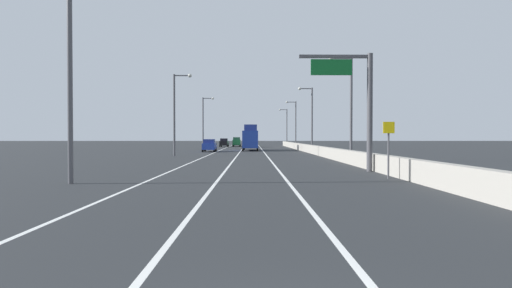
% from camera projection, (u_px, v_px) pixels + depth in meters
% --- Properties ---
extents(ground_plane, '(320.00, 320.00, 0.00)m').
position_uv_depth(ground_plane, '(253.00, 150.00, 67.54)').
color(ground_plane, '#26282B').
extents(lane_stripe_left, '(0.16, 130.00, 0.00)m').
position_uv_depth(lane_stripe_left, '(215.00, 152.00, 58.49)').
color(lane_stripe_left, silver).
rests_on(lane_stripe_left, ground_plane).
extents(lane_stripe_center, '(0.16, 130.00, 0.00)m').
position_uv_depth(lane_stripe_center, '(240.00, 152.00, 58.52)').
color(lane_stripe_center, silver).
rests_on(lane_stripe_center, ground_plane).
extents(lane_stripe_right, '(0.16, 130.00, 0.00)m').
position_uv_depth(lane_stripe_right, '(264.00, 152.00, 58.56)').
color(lane_stripe_right, silver).
rests_on(lane_stripe_right, ground_plane).
extents(jersey_barrier_right, '(0.60, 120.00, 1.10)m').
position_uv_depth(jersey_barrier_right, '(328.00, 153.00, 43.62)').
color(jersey_barrier_right, '#9E998E').
rests_on(jersey_barrier_right, ground_plane).
extents(overhead_sign_gantry, '(4.68, 0.36, 7.50)m').
position_uv_depth(overhead_sign_gantry, '(358.00, 97.00, 26.18)').
color(overhead_sign_gantry, '#47474C').
rests_on(overhead_sign_gantry, ground_plane).
extents(speed_advisory_sign, '(0.60, 0.11, 3.00)m').
position_uv_depth(speed_advisory_sign, '(389.00, 145.00, 21.71)').
color(speed_advisory_sign, '#4C4C51').
rests_on(speed_advisory_sign, ground_plane).
extents(lamp_post_right_near, '(2.14, 0.44, 9.44)m').
position_uv_depth(lamp_post_right_near, '(510.00, 38.00, 13.53)').
color(lamp_post_right_near, '#4C4C51').
rests_on(lamp_post_right_near, ground_plane).
extents(lamp_post_right_second, '(2.14, 0.44, 9.44)m').
position_uv_depth(lamp_post_right_second, '(348.00, 100.00, 36.78)').
color(lamp_post_right_second, '#4C4C51').
rests_on(lamp_post_right_second, ground_plane).
extents(lamp_post_right_third, '(2.14, 0.44, 9.44)m').
position_uv_depth(lamp_post_right_third, '(310.00, 115.00, 60.03)').
color(lamp_post_right_third, '#4C4C51').
rests_on(lamp_post_right_third, ground_plane).
extents(lamp_post_right_fourth, '(2.14, 0.44, 9.44)m').
position_uv_depth(lamp_post_right_fourth, '(294.00, 121.00, 83.28)').
color(lamp_post_right_fourth, '#4C4C51').
rests_on(lamp_post_right_fourth, ground_plane).
extents(lamp_post_right_fifth, '(2.14, 0.44, 9.44)m').
position_uv_depth(lamp_post_right_fifth, '(286.00, 124.00, 106.53)').
color(lamp_post_right_fifth, '#4C4C51').
rests_on(lamp_post_right_fifth, ground_plane).
extents(lamp_post_left_near, '(2.14, 0.44, 9.44)m').
position_uv_depth(lamp_post_left_near, '(76.00, 68.00, 19.36)').
color(lamp_post_left_near, '#4C4C51').
rests_on(lamp_post_left_near, ground_plane).
extents(lamp_post_left_mid, '(2.14, 0.44, 9.44)m').
position_uv_depth(lamp_post_left_mid, '(177.00, 108.00, 47.25)').
color(lamp_post_left_mid, '#4C4C51').
rests_on(lamp_post_left_mid, ground_plane).
extents(lamp_post_left_far, '(2.14, 0.44, 9.44)m').
position_uv_depth(lamp_post_left_far, '(204.00, 119.00, 75.15)').
color(lamp_post_left_far, '#4C4C51').
rests_on(lamp_post_left_far, ground_plane).
extents(car_black_0, '(1.90, 4.34, 1.87)m').
position_uv_depth(car_black_0, '(224.00, 143.00, 91.31)').
color(car_black_0, black).
rests_on(car_black_0, ground_plane).
extents(car_silver_1, '(1.84, 4.53, 1.96)m').
position_uv_depth(car_silver_1, '(250.00, 143.00, 87.87)').
color(car_silver_1, '#B7B7BC').
rests_on(car_silver_1, ground_plane).
extents(car_green_2, '(1.82, 4.56, 2.13)m').
position_uv_depth(car_green_2, '(237.00, 142.00, 94.27)').
color(car_green_2, '#196033').
rests_on(car_green_2, ground_plane).
extents(car_blue_3, '(1.92, 4.21, 1.87)m').
position_uv_depth(car_blue_3, '(209.00, 145.00, 61.29)').
color(car_blue_3, '#1E389E').
rests_on(car_blue_3, ground_plane).
extents(box_truck, '(2.53, 9.61, 4.26)m').
position_uv_depth(box_truck, '(250.00, 138.00, 67.22)').
color(box_truck, navy).
rests_on(box_truck, ground_plane).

